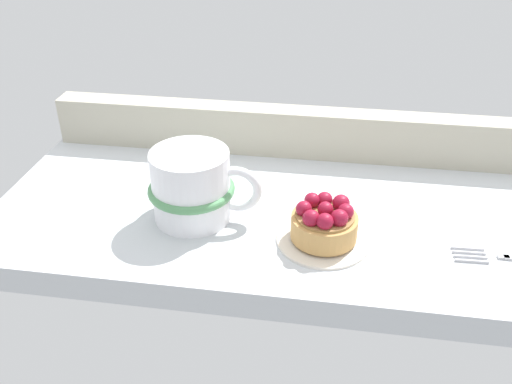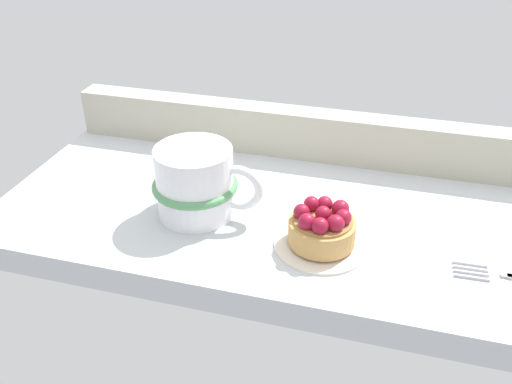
# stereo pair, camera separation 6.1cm
# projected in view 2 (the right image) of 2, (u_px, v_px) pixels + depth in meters

# --- Properties ---
(ground_plane) EXTENTS (0.73, 0.33, 0.03)m
(ground_plane) POSITION_uv_depth(u_px,v_px,m) (296.00, 221.00, 0.68)
(ground_plane) COLOR silver
(window_rail_back) EXTENTS (0.72, 0.04, 0.07)m
(window_rail_back) POSITION_uv_depth(u_px,v_px,m) (318.00, 135.00, 0.77)
(window_rail_back) COLOR #B2AD99
(window_rail_back) RESTS_ON ground_plane
(dessert_plate) EXTENTS (0.10, 0.10, 0.01)m
(dessert_plate) POSITION_uv_depth(u_px,v_px,m) (321.00, 243.00, 0.60)
(dessert_plate) COLOR silver
(dessert_plate) RESTS_ON ground_plane
(raspberry_tart) EXTENTS (0.07, 0.07, 0.05)m
(raspberry_tart) POSITION_uv_depth(u_px,v_px,m) (322.00, 226.00, 0.59)
(raspberry_tart) COLOR tan
(raspberry_tart) RESTS_ON dessert_plate
(coffee_mug) EXTENTS (0.13, 0.10, 0.09)m
(coffee_mug) POSITION_uv_depth(u_px,v_px,m) (197.00, 183.00, 0.64)
(coffee_mug) COLOR white
(coffee_mug) RESTS_ON ground_plane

